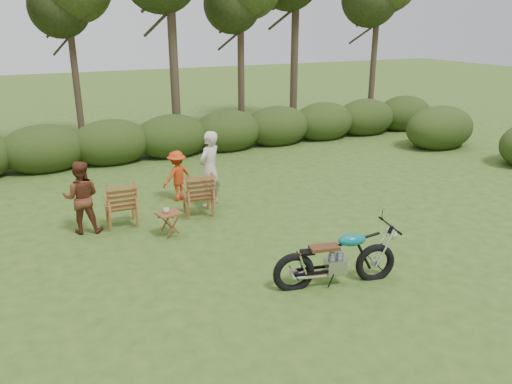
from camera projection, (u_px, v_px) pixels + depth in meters
name	position (u px, v px, depth m)	size (l,w,h in m)	color
ground	(313.00, 267.00, 9.26)	(80.00, 80.00, 0.00)	#2C4818
tree_line	(175.00, 37.00, 16.52)	(22.52, 11.62, 8.14)	#35291D
motorcycle	(334.00, 283.00, 8.70)	(2.10, 0.80, 1.20)	#0DB1A9
lawn_chair_right	(199.00, 214.00, 11.79)	(0.73, 0.73, 1.06)	brown
lawn_chair_left	(123.00, 225.00, 11.18)	(0.73, 0.73, 1.06)	brown
side_table	(170.00, 224.00, 10.55)	(0.51, 0.42, 0.52)	#5B3416
cup	(166.00, 210.00, 10.44)	(0.13, 0.13, 0.10)	beige
adult_a	(211.00, 205.00, 12.38)	(0.68, 0.45, 1.86)	beige
adult_b	(86.00, 232.00, 10.82)	(0.77, 0.60, 1.58)	#592B19
child	(178.00, 200.00, 12.74)	(0.83, 0.48, 1.28)	#BA3811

